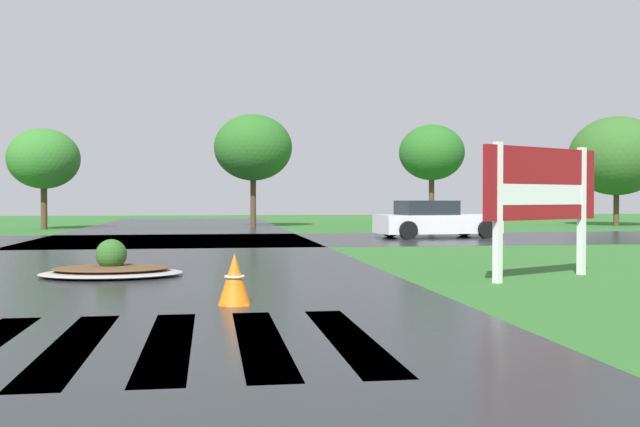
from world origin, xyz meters
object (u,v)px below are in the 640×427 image
estate_billboard (542,190)px  car_dark_suv (435,221)px  median_island (111,269)px  traffic_cone (235,280)px

estate_billboard → car_dark_suv: (2.19, 13.33, -0.95)m
estate_billboard → car_dark_suv: size_ratio=0.60×
median_island → car_dark_suv: (9.76, 11.83, 0.47)m
estate_billboard → median_island: bearing=-38.9°
median_island → car_dark_suv: 15.35m
car_dark_suv → traffic_cone: car_dark_suv is taller
estate_billboard → car_dark_suv: bearing=-127.1°
estate_billboard → traffic_cone: estate_billboard is taller
estate_billboard → traffic_cone: bearing=-3.6°
estate_billboard → median_island: size_ratio=1.05×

